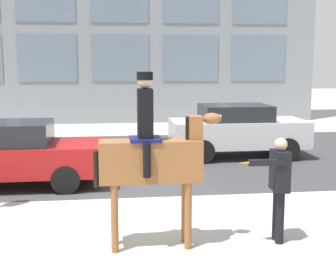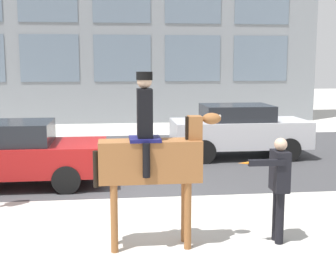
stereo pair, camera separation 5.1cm
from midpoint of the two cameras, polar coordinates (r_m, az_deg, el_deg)
ground_plane at (r=9.44m, az=-3.77°, el=-8.62°), size 80.00×80.00×0.00m
road_surface at (r=14.04m, az=-4.93°, el=-2.87°), size 18.61×8.50×0.01m
mounted_horse_lead at (r=7.02m, az=-2.11°, el=-2.78°), size 1.93×0.65×2.68m
pedestrian_bystander at (r=7.50m, az=13.16°, el=-5.66°), size 0.83×0.43×1.67m
street_car_near_lane at (r=11.26m, az=-19.38°, el=-2.23°), size 4.47×1.81×1.48m
street_car_far_lane at (r=14.11m, az=8.35°, el=0.53°), size 4.00×1.82×1.57m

